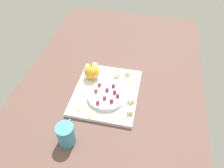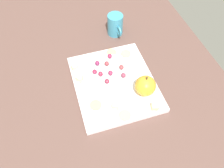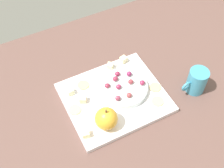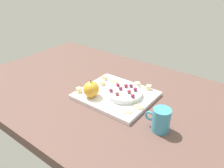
# 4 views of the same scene
# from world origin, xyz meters

# --- Properties ---
(table) EXTENTS (1.49, 0.86, 0.05)m
(table) POSITION_xyz_m (0.00, 0.00, 0.02)
(table) COLOR brown
(table) RESTS_ON ground
(platter) EXTENTS (0.33, 0.28, 0.02)m
(platter) POSITION_xyz_m (-0.03, 0.01, 0.06)
(platter) COLOR white
(platter) RESTS_ON table
(serving_dish) EXTENTS (0.16, 0.16, 0.02)m
(serving_dish) POSITION_xyz_m (-0.07, 0.00, 0.08)
(serving_dish) COLOR silver
(serving_dish) RESTS_ON platter
(apple_whole) EXTENTS (0.07, 0.07, 0.07)m
(apple_whole) POSITION_xyz_m (0.04, 0.10, 0.10)
(apple_whole) COLOR gold
(apple_whole) RESTS_ON platter
(apple_stem) EXTENTS (0.01, 0.01, 0.01)m
(apple_stem) POSITION_xyz_m (0.04, 0.10, 0.14)
(apple_stem) COLOR brown
(apple_stem) RESTS_ON apple_whole
(cheese_cube_0) EXTENTS (0.03, 0.03, 0.02)m
(cheese_cube_0) POSITION_xyz_m (0.11, 0.10, 0.08)
(cheese_cube_0) COLOR beige
(cheese_cube_0) RESTS_ON platter
(cheese_cube_1) EXTENTS (0.03, 0.03, 0.02)m
(cheese_cube_1) POSITION_xyz_m (0.07, -0.02, 0.08)
(cheese_cube_1) COLOR beige
(cheese_cube_1) RESTS_ON platter
(cheese_cube_2) EXTENTS (0.03, 0.03, 0.02)m
(cheese_cube_2) POSITION_xyz_m (-0.08, -0.11, 0.08)
(cheese_cube_2) COLOR beige
(cheese_cube_2) RESTS_ON platter
(cheese_cube_3) EXTENTS (0.03, 0.03, 0.02)m
(cheese_cube_3) POSITION_xyz_m (-0.13, -0.12, 0.08)
(cheese_cube_3) COLOR beige
(cheese_cube_3) RESTS_ON platter
(cheese_cube_4) EXTENTS (0.02, 0.02, 0.02)m
(cheese_cube_4) POSITION_xyz_m (0.10, -0.07, 0.08)
(cheese_cube_4) COLOR beige
(cheese_cube_4) RESTS_ON platter
(cracker_0) EXTENTS (0.04, 0.04, 0.00)m
(cracker_0) POSITION_xyz_m (0.11, 0.00, 0.07)
(cracker_0) COLOR #DEC287
(cracker_0) RESTS_ON platter
(cracker_1) EXTENTS (0.04, 0.04, 0.00)m
(cracker_1) POSITION_xyz_m (0.04, -0.08, 0.07)
(cracker_1) COLOR #D4B77A
(cracker_1) RESTS_ON platter
(cracker_2) EXTENTS (0.04, 0.04, 0.00)m
(cracker_2) POSITION_xyz_m (-0.17, 0.04, 0.07)
(cracker_2) COLOR #DEBB7A
(cracker_2) RESTS_ON platter
(cracker_3) EXTENTS (0.04, 0.04, 0.00)m
(cracker_3) POSITION_xyz_m (-0.15, 0.09, 0.07)
(cracker_3) COLOR #E1C282
(cracker_3) RESTS_ON platter
(grape_0) EXTENTS (0.02, 0.02, 0.02)m
(grape_0) POSITION_xyz_m (-0.06, -0.03, 0.10)
(grape_0) COLOR #912942
(grape_0) RESTS_ON serving_dish
(grape_1) EXTENTS (0.02, 0.02, 0.02)m
(grape_1) POSITION_xyz_m (-0.13, 0.02, 0.10)
(grape_1) COLOR #98294C
(grape_1) RESTS_ON serving_dish
(grape_2) EXTENTS (0.02, 0.02, 0.02)m
(grape_2) POSITION_xyz_m (-0.08, -0.05, 0.10)
(grape_2) COLOR maroon
(grape_2) RESTS_ON serving_dish
(grape_3) EXTENTS (0.02, 0.02, 0.02)m
(grape_3) POSITION_xyz_m (-0.10, -0.00, 0.10)
(grape_3) COLOR #903740
(grape_3) RESTS_ON serving_dish
(grape_4) EXTENTS (0.02, 0.02, 0.02)m
(grape_4) POSITION_xyz_m (-0.05, 0.00, 0.10)
(grape_4) COLOR #912A4C
(grape_4) RESTS_ON serving_dish
(grape_5) EXTENTS (0.02, 0.02, 0.02)m
(grape_5) POSITION_xyz_m (-0.07, 0.05, 0.10)
(grape_5) COLOR #953E42
(grape_5) RESTS_ON serving_dish
(grape_6) EXTENTS (0.02, 0.02, 0.01)m
(grape_6) POSITION_xyz_m (-0.02, -0.02, 0.10)
(grape_6) COLOR maroon
(grape_6) RESTS_ON serving_dish
(grape_7) EXTENTS (0.02, 0.02, 0.02)m
(grape_7) POSITION_xyz_m (-0.11, -0.03, 0.10)
(grape_7) COLOR #842651
(grape_7) RESTS_ON serving_dish
(grape_8) EXTENTS (0.02, 0.02, 0.02)m
(grape_8) POSITION_xyz_m (-0.03, 0.04, 0.10)
(grape_8) COLOR #89384F
(grape_8) RESTS_ON serving_dish
(cup) EXTENTS (0.10, 0.07, 0.09)m
(cup) POSITION_xyz_m (-0.30, 0.10, 0.09)
(cup) COLOR teal
(cup) RESTS_ON table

